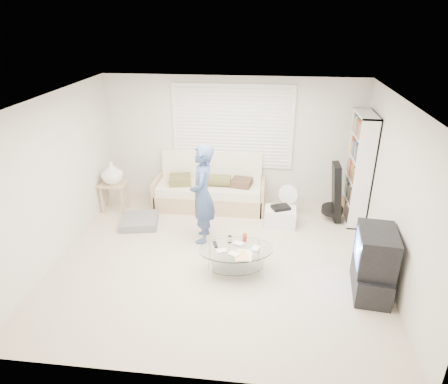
# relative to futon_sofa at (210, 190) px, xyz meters

# --- Properties ---
(ground) EXTENTS (5.00, 5.00, 0.00)m
(ground) POSITION_rel_futon_sofa_xyz_m (0.41, -1.88, -0.34)
(ground) COLOR beige
(ground) RESTS_ON ground
(room_shell) EXTENTS (5.02, 4.52, 2.51)m
(room_shell) POSITION_rel_futon_sofa_xyz_m (0.41, -1.40, 1.29)
(room_shell) COLOR beige
(room_shell) RESTS_ON ground
(window_blinds) EXTENTS (2.32, 0.08, 1.62)m
(window_blinds) POSITION_rel_futon_sofa_xyz_m (0.41, 0.32, 1.21)
(window_blinds) COLOR silver
(window_blinds) RESTS_ON ground
(futon_sofa) EXTENTS (2.15, 0.87, 1.05)m
(futon_sofa) POSITION_rel_futon_sofa_xyz_m (0.00, 0.00, 0.00)
(futon_sofa) COLOR tan
(futon_sofa) RESTS_ON ground
(grey_floor_pillow) EXTENTS (0.75, 0.75, 0.14)m
(grey_floor_pillow) POSITION_rel_futon_sofa_xyz_m (-1.17, -0.93, -0.27)
(grey_floor_pillow) COLOR slate
(grey_floor_pillow) RESTS_ON ground
(side_table) EXTENTS (0.51, 0.41, 1.00)m
(side_table) POSITION_rel_futon_sofa_xyz_m (-1.81, -0.40, 0.40)
(side_table) COLOR tan
(side_table) RESTS_ON ground
(bookshelf) EXTENTS (0.32, 0.85, 2.01)m
(bookshelf) POSITION_rel_futon_sofa_xyz_m (2.73, -0.24, 0.66)
(bookshelf) COLOR white
(bookshelf) RESTS_ON ground
(guitar_case) EXTENTS (0.39, 0.40, 1.09)m
(guitar_case) POSITION_rel_futon_sofa_xyz_m (2.37, -0.32, 0.14)
(guitar_case) COLOR black
(guitar_case) RESTS_ON ground
(floor_fan) EXTENTS (0.39, 0.25, 0.63)m
(floor_fan) POSITION_rel_futon_sofa_xyz_m (1.52, -0.20, 0.02)
(floor_fan) COLOR white
(floor_fan) RESTS_ON ground
(storage_bin) EXTENTS (0.57, 0.40, 0.39)m
(storage_bin) POSITION_rel_futon_sofa_xyz_m (1.38, -0.65, -0.17)
(storage_bin) COLOR white
(storage_bin) RESTS_ON ground
(tv_unit) EXTENTS (0.56, 0.91, 0.95)m
(tv_unit) POSITION_rel_futon_sofa_xyz_m (2.60, -2.40, 0.12)
(tv_unit) COLOR black
(tv_unit) RESTS_ON ground
(coffee_table) EXTENTS (1.21, 0.89, 0.53)m
(coffee_table) POSITION_rel_futon_sofa_xyz_m (0.71, -2.18, -0.01)
(coffee_table) COLOR silver
(coffee_table) RESTS_ON ground
(standing_person) EXTENTS (0.44, 0.64, 1.68)m
(standing_person) POSITION_rel_futon_sofa_xyz_m (0.07, -1.29, 0.50)
(standing_person) COLOR #344F71
(standing_person) RESTS_ON ground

